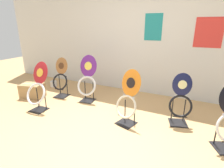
% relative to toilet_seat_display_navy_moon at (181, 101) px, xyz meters
% --- Properties ---
extents(ground_plane, '(14.00, 14.00, 0.00)m').
position_rel_toilet_seat_display_navy_moon_xyz_m(ground_plane, '(-1.11, -1.06, -0.40)').
color(ground_plane, tan).
extents(wall_back, '(8.00, 0.07, 2.60)m').
position_rel_toilet_seat_display_navy_moon_xyz_m(wall_back, '(-1.10, 1.17, 0.90)').
color(wall_back, silver).
rests_on(wall_back, ground_plane).
extents(toilet_seat_display_navy_moon, '(0.39, 0.35, 0.85)m').
position_rel_toilet_seat_display_navy_moon_xyz_m(toilet_seat_display_navy_moon, '(0.00, 0.00, 0.00)').
color(toilet_seat_display_navy_moon, black).
rests_on(toilet_seat_display_navy_moon, ground_plane).
extents(toilet_seat_display_purple_note, '(0.44, 0.35, 0.97)m').
position_rel_toilet_seat_display_navy_moon_xyz_m(toilet_seat_display_purple_note, '(-1.86, 0.13, 0.03)').
color(toilet_seat_display_purple_note, black).
rests_on(toilet_seat_display_purple_note, ground_plane).
extents(toilet_seat_display_orange_sun, '(0.43, 0.38, 0.90)m').
position_rel_toilet_seat_display_navy_moon_xyz_m(toilet_seat_display_orange_sun, '(-0.76, -0.36, 0.01)').
color(toilet_seat_display_orange_sun, black).
rests_on(toilet_seat_display_orange_sun, ground_plane).
extents(toilet_seat_display_woodgrain, '(0.39, 0.32, 0.88)m').
position_rel_toilet_seat_display_navy_moon_xyz_m(toilet_seat_display_woodgrain, '(-2.54, 0.09, 0.03)').
color(toilet_seat_display_woodgrain, black).
rests_on(toilet_seat_display_woodgrain, ground_plane).
extents(toilet_seat_display_crimson_swirl, '(0.43, 0.40, 0.91)m').
position_rel_toilet_seat_display_navy_moon_xyz_m(toilet_seat_display_crimson_swirl, '(-2.46, -0.63, 0.04)').
color(toilet_seat_display_crimson_swirl, black).
rests_on(toilet_seat_display_crimson_swirl, ground_plane).
extents(paint_can, '(0.17, 0.17, 0.15)m').
position_rel_toilet_seat_display_navy_moon_xyz_m(paint_can, '(-3.19, 0.50, -0.32)').
color(paint_can, silver).
rests_on(paint_can, ground_plane).
extents(storage_box, '(0.54, 0.43, 0.31)m').
position_rel_toilet_seat_display_navy_moon_xyz_m(storage_box, '(-3.09, -0.25, -0.24)').
color(storage_box, '#A37F51').
rests_on(storage_box, ground_plane).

